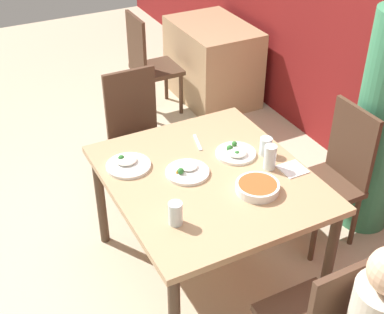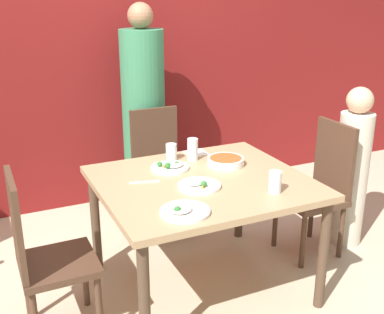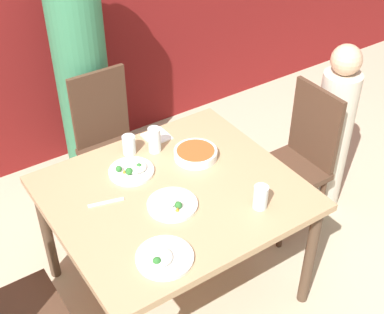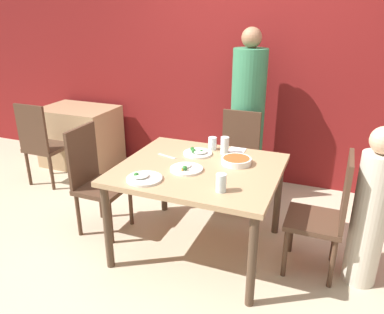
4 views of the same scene
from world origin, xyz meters
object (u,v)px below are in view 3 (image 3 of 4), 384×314
object	(u,v)px
person_adult	(83,79)
bowl_curry	(196,154)
chair_child_spot	(298,157)
glass_water_tall	(129,145)
chair_adult_spot	(110,141)
person_child	(332,135)
plate_rice_adult	(132,170)

from	to	relation	value
person_adult	bowl_curry	size ratio (longest dim) A/B	7.27
chair_child_spot	bowl_curry	world-z (taller)	chair_child_spot
person_adult	bowl_curry	xyz separation A→B (m)	(0.18, -1.06, -0.03)
glass_water_tall	chair_child_spot	bearing A→B (deg)	-18.54
chair_adult_spot	person_child	world-z (taller)	person_child
person_child	plate_rice_adult	bearing A→B (deg)	172.73
bowl_curry	glass_water_tall	xyz separation A→B (m)	(-0.28, 0.24, 0.03)
person_child	plate_rice_adult	distance (m)	1.37
chair_child_spot	person_adult	size ratio (longest dim) A/B	0.55
person_child	chair_child_spot	bearing A→B (deg)	180.00
chair_adult_spot	person_child	size ratio (longest dim) A/B	0.80
chair_adult_spot	plate_rice_adult	size ratio (longest dim) A/B	3.96
person_child	bowl_curry	distance (m)	1.02
person_child	plate_rice_adult	xyz separation A→B (m)	(-1.34, 0.17, 0.20)
chair_child_spot	person_child	xyz separation A→B (m)	(0.28, 0.00, 0.06)
chair_adult_spot	person_child	xyz separation A→B (m)	(1.17, -0.82, 0.06)
chair_child_spot	chair_adult_spot	bearing A→B (deg)	-132.51
person_child	glass_water_tall	world-z (taller)	person_child
bowl_curry	plate_rice_adult	xyz separation A→B (m)	(-0.35, 0.08, -0.01)
person_adult	glass_water_tall	size ratio (longest dim) A/B	15.58
chair_adult_spot	bowl_curry	size ratio (longest dim) A/B	4.02
plate_rice_adult	glass_water_tall	xyz separation A→B (m)	(0.07, 0.16, 0.04)
chair_adult_spot	person_adult	world-z (taller)	person_adult
chair_adult_spot	person_adult	size ratio (longest dim) A/B	0.55
person_adult	chair_adult_spot	bearing A→B (deg)	-90.00
chair_adult_spot	bowl_curry	xyz separation A→B (m)	(0.18, -0.72, 0.27)
chair_adult_spot	plate_rice_adult	bearing A→B (deg)	-104.97
chair_child_spot	plate_rice_adult	distance (m)	1.11
bowl_curry	chair_adult_spot	bearing A→B (deg)	104.02
chair_child_spot	glass_water_tall	distance (m)	1.09
person_child	bowl_curry	bearing A→B (deg)	174.55
chair_adult_spot	glass_water_tall	xyz separation A→B (m)	(-0.10, -0.48, 0.30)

